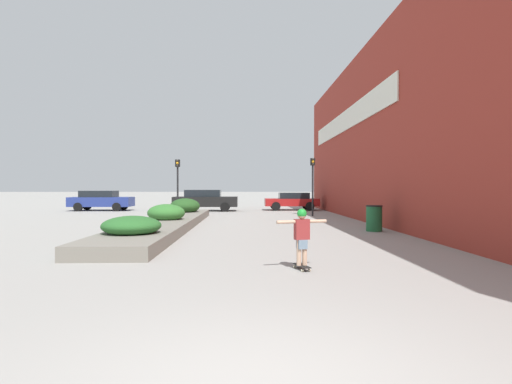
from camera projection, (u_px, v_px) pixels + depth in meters
building_wall_right at (385, 127)px, 18.25m from camera, size 0.67×34.67×9.05m
planter_box at (168, 220)px, 17.55m from camera, size 2.18×15.68×1.15m
skateboard at (302, 266)px, 8.65m from camera, size 0.34×0.65×0.09m
skateboarder at (302, 231)px, 8.64m from camera, size 1.13×0.37×1.23m
trash_bin at (374, 218)px, 16.18m from camera, size 0.66×0.66×1.05m
car_leftmost at (205, 200)px, 29.89m from camera, size 4.76×1.95×1.59m
car_center_left at (418, 201)px, 28.06m from camera, size 4.41×2.04×1.58m
car_center_right at (101, 200)px, 30.37m from camera, size 4.59×1.91×1.52m
car_rightmost at (292, 201)px, 31.04m from camera, size 4.15×1.87×1.36m
traffic_light_left at (178, 178)px, 24.73m from camera, size 0.28×0.30×3.50m
traffic_light_right at (313, 177)px, 24.85m from camera, size 0.28×0.30×3.60m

